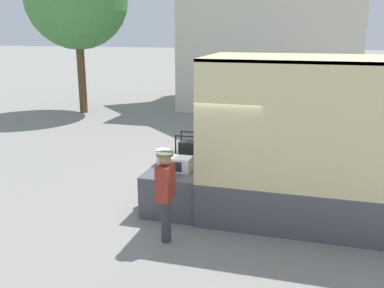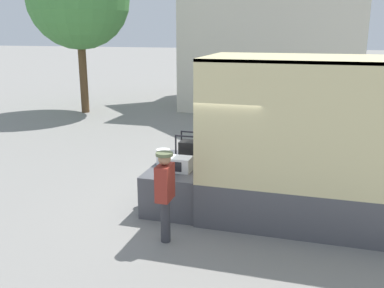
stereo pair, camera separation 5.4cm
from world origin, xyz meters
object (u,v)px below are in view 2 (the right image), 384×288
microwave (179,164)px  orange_bucket (163,157)px  portable_generator (192,151)px  worker_person (165,188)px

microwave → orange_bucket: orange_bucket is taller
microwave → orange_bucket: bearing=143.3°
portable_generator → worker_person: bearing=-86.8°
microwave → orange_bucket: 0.60m
microwave → portable_generator: 0.77m
portable_generator → worker_person: (0.12, -2.17, -0.09)m
microwave → portable_generator: portable_generator is taller
portable_generator → orange_bucket: portable_generator is taller
microwave → worker_person: bearing=-82.3°
portable_generator → orange_bucket: 0.69m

